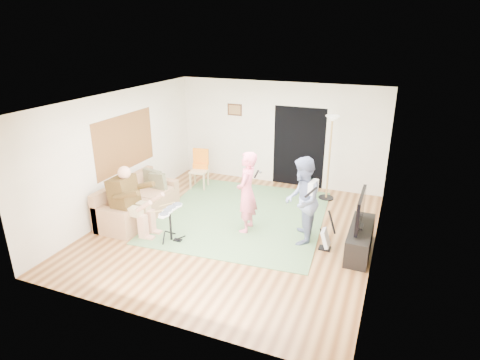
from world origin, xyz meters
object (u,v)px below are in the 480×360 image
object	(u,v)px
singer	(247,192)
television	(361,210)
guitarist	(302,201)
guitar_spare	(326,238)
tv_cabinet	(360,239)
dining_chair	(200,174)
sofa	(136,205)
drum_kit	(171,226)
torchiere_lamp	(330,143)

from	to	relation	value
singer	television	world-z (taller)	singer
guitarist	guitar_spare	bearing A→B (deg)	65.76
singer	guitarist	world-z (taller)	guitarist
television	tv_cabinet	bearing A→B (deg)	-0.00
guitar_spare	tv_cabinet	world-z (taller)	guitar_spare
dining_chair	guitarist	bearing A→B (deg)	-39.43
guitarist	dining_chair	xyz separation A→B (m)	(-3.15, 1.82, -0.50)
singer	guitar_spare	world-z (taller)	singer
singer	tv_cabinet	bearing A→B (deg)	86.04
sofa	guitar_spare	distance (m)	4.19
dining_chair	television	distance (m)	4.62
tv_cabinet	sofa	bearing A→B (deg)	-176.31
guitarist	tv_cabinet	world-z (taller)	guitarist
drum_kit	guitarist	bearing A→B (deg)	21.68
dining_chair	television	xyz separation A→B (m)	(4.23, -1.80, 0.49)
singer	dining_chair	distance (m)	2.74
torchiere_lamp	tv_cabinet	bearing A→B (deg)	-65.41
drum_kit	guitar_spare	distance (m)	3.01
sofa	singer	world-z (taller)	singer
guitar_spare	dining_chair	bearing A→B (deg)	151.98
torchiere_lamp	television	xyz separation A→B (m)	(1.00, -2.29, -0.56)
drum_kit	television	world-z (taller)	television
drum_kit	television	distance (m)	3.62
drum_kit	tv_cabinet	size ratio (longest dim) A/B	0.50
drum_kit	torchiere_lamp	xyz separation A→B (m)	(2.45, 3.25, 1.11)
drum_kit	dining_chair	distance (m)	2.87
guitar_spare	dining_chair	size ratio (longest dim) A/B	0.80
drum_kit	guitar_spare	size ratio (longest dim) A/B	0.87
torchiere_lamp	guitarist	bearing A→B (deg)	-92.22
guitarist	television	size ratio (longest dim) A/B	1.70
torchiere_lamp	dining_chair	bearing A→B (deg)	-171.40
sofa	guitar_spare	bearing A→B (deg)	2.01
television	singer	bearing A→B (deg)	179.91
guitar_spare	television	world-z (taller)	television
sofa	dining_chair	size ratio (longest dim) A/B	2.04
sofa	television	world-z (taller)	television
television	torchiere_lamp	bearing A→B (deg)	113.55
guitar_spare	television	distance (m)	0.84
sofa	dining_chair	xyz separation A→B (m)	(0.51, 2.11, 0.08)
drum_kit	sofa	bearing A→B (deg)	153.30
television	drum_kit	bearing A→B (deg)	-164.47
singer	torchiere_lamp	world-z (taller)	torchiere_lamp
drum_kit	torchiere_lamp	distance (m)	4.22
guitarist	torchiere_lamp	size ratio (longest dim) A/B	0.83
guitar_spare	torchiere_lamp	distance (m)	2.76
singer	television	distance (m)	2.22
sofa	singer	bearing A→B (deg)	7.06
sofa	tv_cabinet	bearing A→B (deg)	3.69
dining_chair	tv_cabinet	world-z (taller)	dining_chair
guitar_spare	torchiere_lamp	size ratio (longest dim) A/B	0.39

